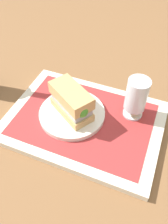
# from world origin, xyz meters

# --- Properties ---
(ground_plane) EXTENTS (3.00, 3.00, 0.00)m
(ground_plane) POSITION_xyz_m (0.00, 0.00, 0.00)
(ground_plane) COLOR brown
(tray) EXTENTS (0.44, 0.32, 0.02)m
(tray) POSITION_xyz_m (0.00, 0.00, 0.01)
(tray) COLOR beige
(tray) RESTS_ON ground_plane
(placemat) EXTENTS (0.38, 0.27, 0.00)m
(placemat) POSITION_xyz_m (0.00, 0.00, 0.02)
(placemat) COLOR #9E2D2D
(placemat) RESTS_ON tray
(plate) EXTENTS (0.19, 0.19, 0.01)m
(plate) POSITION_xyz_m (-0.04, -0.00, 0.03)
(plate) COLOR silver
(plate) RESTS_ON placemat
(sandwich) EXTENTS (0.14, 0.12, 0.08)m
(sandwich) POSITION_xyz_m (-0.03, -0.01, 0.08)
(sandwich) COLOR tan
(sandwich) RESTS_ON plate
(beer_glass) EXTENTS (0.06, 0.06, 0.12)m
(beer_glass) POSITION_xyz_m (0.12, 0.07, 0.09)
(beer_glass) COLOR silver
(beer_glass) RESTS_ON placemat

